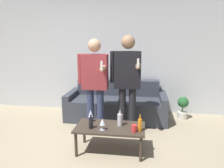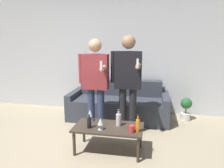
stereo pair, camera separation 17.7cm
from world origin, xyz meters
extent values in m
plane|color=tan|center=(0.00, 0.00, 0.00)|extent=(16.00, 16.00, 0.00)
cube|color=silver|center=(0.00, 2.31, 1.35)|extent=(8.00, 0.06, 2.70)
cube|color=#383D47|center=(0.33, 1.64, 0.22)|extent=(1.81, 0.65, 0.45)
cube|color=#383D47|center=(0.33, 2.09, 0.40)|extent=(1.81, 0.25, 0.79)
cube|color=#383D47|center=(-0.64, 1.76, 0.28)|extent=(0.14, 0.90, 0.56)
cube|color=#383D47|center=(1.31, 1.76, 0.28)|extent=(0.14, 0.90, 0.56)
cube|color=#3D3328|center=(0.41, 0.36, 0.39)|extent=(1.03, 0.55, 0.03)
cylinder|color=#3D3328|center=(-0.05, 0.13, 0.19)|extent=(0.04, 0.04, 0.37)
cylinder|color=#3D3328|center=(0.88, 0.13, 0.19)|extent=(0.04, 0.04, 0.37)
cylinder|color=#3D3328|center=(-0.05, 0.58, 0.19)|extent=(0.04, 0.04, 0.37)
cylinder|color=#3D3328|center=(0.88, 0.58, 0.19)|extent=(0.04, 0.04, 0.37)
cylinder|color=orange|center=(0.86, 0.26, 0.49)|extent=(0.06, 0.06, 0.18)
cylinder|color=orange|center=(0.86, 0.26, 0.61)|extent=(0.02, 0.02, 0.07)
cylinder|color=black|center=(0.86, 0.26, 0.64)|extent=(0.02, 0.02, 0.01)
cylinder|color=black|center=(0.14, 0.25, 0.47)|extent=(0.06, 0.06, 0.15)
cylinder|color=black|center=(0.14, 0.25, 0.58)|extent=(0.02, 0.02, 0.06)
cylinder|color=black|center=(0.14, 0.25, 0.60)|extent=(0.03, 0.03, 0.01)
cylinder|color=silver|center=(0.55, 0.42, 0.49)|extent=(0.08, 0.08, 0.18)
cylinder|color=silver|center=(0.55, 0.42, 0.62)|extent=(0.03, 0.03, 0.07)
cylinder|color=black|center=(0.55, 0.42, 0.65)|extent=(0.03, 0.03, 0.01)
cylinder|color=silver|center=(0.32, 0.22, 0.40)|extent=(0.08, 0.08, 0.01)
cylinder|color=silver|center=(0.32, 0.22, 0.44)|extent=(0.01, 0.01, 0.07)
cone|color=silver|center=(0.32, 0.22, 0.52)|extent=(0.08, 0.08, 0.10)
cylinder|color=silver|center=(0.08, 0.52, 0.40)|extent=(0.07, 0.07, 0.01)
cylinder|color=silver|center=(0.08, 0.52, 0.44)|extent=(0.01, 0.01, 0.08)
cone|color=silver|center=(0.08, 0.52, 0.53)|extent=(0.08, 0.08, 0.11)
cylinder|color=red|center=(0.78, 0.22, 0.45)|extent=(0.08, 0.08, 0.10)
cylinder|color=navy|center=(-0.04, 1.00, 0.41)|extent=(0.13, 0.13, 0.82)
cylinder|color=navy|center=(0.14, 1.00, 0.41)|extent=(0.13, 0.13, 0.82)
cube|color=#933338|center=(0.05, 1.00, 1.12)|extent=(0.45, 0.20, 0.61)
sphere|color=tan|center=(0.05, 1.00, 1.58)|extent=(0.22, 0.22, 0.22)
cylinder|color=#933338|center=(-0.22, 1.00, 1.17)|extent=(0.08, 0.08, 0.52)
cylinder|color=tan|center=(0.23, 0.86, 1.22)|extent=(0.08, 0.28, 0.08)
cube|color=white|center=(0.23, 0.69, 1.28)|extent=(0.03, 0.03, 0.14)
cylinder|color=#232328|center=(0.53, 1.03, 0.42)|extent=(0.13, 0.13, 0.85)
cylinder|color=#232328|center=(0.71, 1.03, 0.42)|extent=(0.13, 0.13, 0.85)
cube|color=black|center=(0.62, 1.03, 1.16)|extent=(0.45, 0.20, 0.64)
sphere|color=#9E7556|center=(0.62, 1.03, 1.63)|extent=(0.23, 0.23, 0.23)
cylinder|color=black|center=(0.35, 1.03, 1.21)|extent=(0.08, 0.08, 0.54)
cylinder|color=#9E7556|center=(0.80, 0.88, 1.26)|extent=(0.08, 0.29, 0.08)
cube|color=white|center=(0.80, 0.71, 1.32)|extent=(0.03, 0.03, 0.14)
cylinder|color=silver|center=(1.74, 1.94, 0.07)|extent=(0.21, 0.21, 0.15)
cylinder|color=#476B38|center=(1.74, 1.94, 0.22)|extent=(0.03, 0.03, 0.14)
sphere|color=#286633|center=(1.74, 1.94, 0.37)|extent=(0.23, 0.23, 0.23)
camera|label=1|loc=(0.88, -2.67, 1.70)|focal=35.00mm
camera|label=2|loc=(1.05, -2.64, 1.70)|focal=35.00mm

